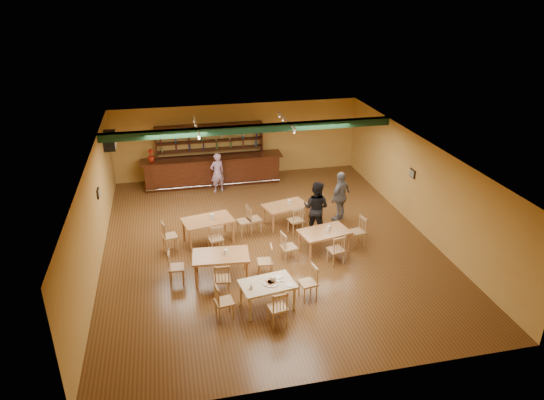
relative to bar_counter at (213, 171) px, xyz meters
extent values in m
plane|color=#593619|center=(1.16, -5.15, -0.56)|extent=(12.00, 12.00, 0.00)
cube|color=black|center=(1.16, -2.35, 2.31)|extent=(10.00, 0.30, 0.25)
cube|color=white|center=(-0.64, -1.75, 2.38)|extent=(0.05, 2.50, 0.05)
cube|color=white|center=(2.56, -1.75, 2.38)|extent=(0.05, 2.50, 0.05)
cube|color=white|center=(-3.64, -0.95, 1.79)|extent=(0.34, 0.70, 0.48)
cube|color=black|center=(-3.81, -4.15, 1.14)|extent=(0.04, 0.34, 0.28)
cube|color=black|center=(6.13, -4.65, 1.14)|extent=(0.04, 0.34, 0.28)
cube|color=#34180A|center=(0.00, 0.00, 0.00)|extent=(5.55, 0.85, 1.13)
cube|color=#34180A|center=(0.00, 0.63, 0.57)|extent=(4.29, 0.40, 2.28)
imported|color=#B22410|center=(-2.32, 0.00, 0.81)|extent=(0.35, 0.35, 0.49)
cube|color=#AD693D|center=(-0.65, -4.72, -0.18)|extent=(1.68, 1.22, 0.76)
cube|color=#AD693D|center=(1.98, -4.09, -0.21)|extent=(1.60, 1.19, 0.71)
cube|color=#AD693D|center=(-0.51, -6.92, -0.19)|extent=(1.59, 1.04, 0.76)
cube|color=#AD693D|center=(2.67, -6.15, -0.20)|extent=(1.60, 1.15, 0.73)
cube|color=#D3B28E|center=(0.46, -8.45, -0.21)|extent=(1.44, 1.04, 0.71)
cylinder|color=silver|center=(0.55, -8.45, 0.15)|extent=(0.47, 0.47, 0.01)
cylinder|color=#EAE5C6|center=(0.03, -8.59, 0.20)|extent=(0.08, 0.08, 0.11)
cube|color=white|center=(0.79, -8.26, 0.16)|extent=(0.25, 0.23, 0.03)
cube|color=silver|center=(0.69, -8.40, 0.16)|extent=(0.33, 0.22, 0.00)
cylinder|color=white|center=(0.97, -8.64, 0.15)|extent=(0.25, 0.25, 0.01)
imported|color=#9151B1|center=(0.10, -0.83, 0.22)|extent=(0.67, 0.55, 1.56)
imported|color=black|center=(2.78, -4.89, 0.33)|extent=(1.10, 1.06, 1.78)
imported|color=gray|center=(3.87, -4.15, 0.31)|extent=(1.07, 0.96, 1.74)
camera|label=1|loc=(-1.61, -18.46, 7.00)|focal=32.61mm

